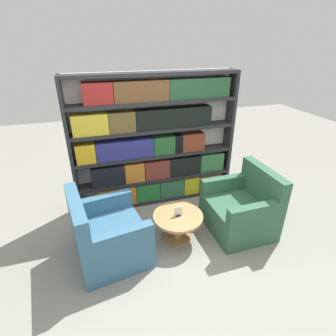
# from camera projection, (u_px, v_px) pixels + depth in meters

# --- Properties ---
(ground_plane) EXTENTS (14.00, 14.00, 0.00)m
(ground_plane) POSITION_uv_depth(u_px,v_px,m) (184.00, 255.00, 3.41)
(ground_plane) COLOR gray
(bookshelf) EXTENTS (2.60, 0.30, 2.12)m
(bookshelf) POSITION_uv_depth(u_px,v_px,m) (155.00, 144.00, 4.17)
(bookshelf) COLOR silver
(bookshelf) RESTS_ON ground_plane
(armchair_left) EXTENTS (0.96, 1.02, 0.93)m
(armchair_left) POSITION_uv_depth(u_px,v_px,m) (107.00, 236.00, 3.27)
(armchair_left) COLOR #386684
(armchair_left) RESTS_ON ground_plane
(armchair_right) EXTENTS (0.84, 0.91, 0.93)m
(armchair_right) POSITION_uv_depth(u_px,v_px,m) (241.00, 210.00, 3.78)
(armchair_right) COLOR #336047
(armchair_right) RESTS_ON ground_plane
(coffee_table) EXTENTS (0.68, 0.68, 0.40)m
(coffee_table) POSITION_uv_depth(u_px,v_px,m) (178.00, 222.00, 3.57)
(coffee_table) COLOR #AD7F4C
(coffee_table) RESTS_ON ground_plane
(table_sign) EXTENTS (0.11, 0.06, 0.14)m
(table_sign) POSITION_uv_depth(u_px,v_px,m) (178.00, 212.00, 3.50)
(table_sign) COLOR black
(table_sign) RESTS_ON coffee_table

